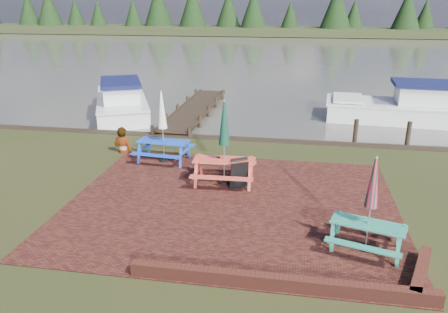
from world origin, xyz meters
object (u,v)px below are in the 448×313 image
picnic_table_teal (369,219)px  picnic_table_blue (163,138)px  picnic_table_red (224,156)px  boat_near (414,109)px  jetty (194,109)px  person (121,127)px  chalkboard (240,174)px  boat_jetty (122,102)px

picnic_table_teal → picnic_table_blue: bearing=159.0°
picnic_table_red → boat_near: bearing=49.0°
jetty → boat_near: (10.68, 0.56, 0.32)m
picnic_table_blue → boat_near: 12.75m
picnic_table_teal → picnic_table_blue: picnic_table_blue is taller
picnic_table_teal → boat_near: 13.23m
picnic_table_red → person: bearing=150.1°
chalkboard → picnic_table_red: bearing=120.4°
boat_jetty → boat_near: 14.45m
picnic_table_teal → boat_jetty: size_ratio=0.30×
picnic_table_blue → chalkboard: (2.92, -1.85, -0.41)m
picnic_table_red → picnic_table_blue: 2.89m
boat_jetty → boat_near: boat_near is taller
jetty → boat_near: 10.70m
boat_jetty → person: (2.62, -6.30, 0.57)m
jetty → picnic_table_blue: bearing=-85.0°
picnic_table_teal → picnic_table_red: (-3.80, 3.23, 0.13)m
jetty → boat_jetty: (-3.75, -0.36, 0.29)m
picnic_table_blue → jetty: (-0.64, 7.29, -0.75)m
picnic_table_red → chalkboard: bearing=-29.7°
picnic_table_blue → person: picnic_table_blue is taller
person → picnic_table_blue: bearing=165.9°
jetty → person: bearing=-99.6°
picnic_table_blue → person: (-1.77, 0.63, 0.10)m
chalkboard → boat_jetty: bearing=97.8°
picnic_table_red → boat_jetty: (-6.80, 8.51, -0.51)m
picnic_table_teal → chalkboard: (-3.29, 2.96, -0.32)m
picnic_table_red → boat_near: (7.62, 9.43, -0.47)m
picnic_table_teal → boat_jetty: (-10.60, 11.74, -0.38)m
picnic_table_teal → boat_jetty: bearing=148.9°
boat_near → person: (-11.81, -7.22, 0.53)m
picnic_table_red → picnic_table_blue: size_ratio=1.05×
picnic_table_blue → jetty: bearing=100.5°
chalkboard → picnic_table_blue: bearing=115.7°
jetty → boat_jetty: size_ratio=1.24×
picnic_table_red → chalkboard: picnic_table_red is taller
picnic_table_teal → picnic_table_red: picnic_table_red is taller
picnic_table_teal → boat_near: size_ratio=0.28×
chalkboard → boat_near: bearing=21.8°
boat_jetty → picnic_table_blue: bearing=-81.7°
person → jetty: bearing=-94.1°
picnic_table_red → boat_jetty: picnic_table_red is taller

